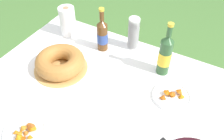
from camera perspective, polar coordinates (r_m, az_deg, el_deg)
name	(u,v)px	position (r m, az deg, el deg)	size (l,w,h in m)	color
garden_table	(107,107)	(1.41, -1.14, -8.51)	(1.53, 1.12, 0.68)	#A87A47
tablecloth	(107,102)	(1.38, -1.17, -7.28)	(1.54, 1.13, 0.10)	white
bundt_cake	(60,62)	(1.53, -11.80, 1.72)	(0.33, 0.33, 0.10)	tan
cup_stack	(134,34)	(1.63, 4.94, 8.27)	(0.07, 0.07, 0.23)	white
cider_bottle_green	(165,55)	(1.46, 12.03, 3.39)	(0.08, 0.08, 0.34)	#2D562D
cider_bottle_amber	(102,35)	(1.61, -2.22, 8.08)	(0.07, 0.07, 0.30)	brown
snack_plate_near	(172,96)	(1.41, 13.47, -5.74)	(0.21, 0.21, 0.05)	white
snack_plate_left	(25,131)	(1.30, -19.36, -13.10)	(0.21, 0.21, 0.06)	white
paper_towel_roll	(68,21)	(1.78, -10.09, 10.91)	(0.11, 0.11, 0.21)	white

